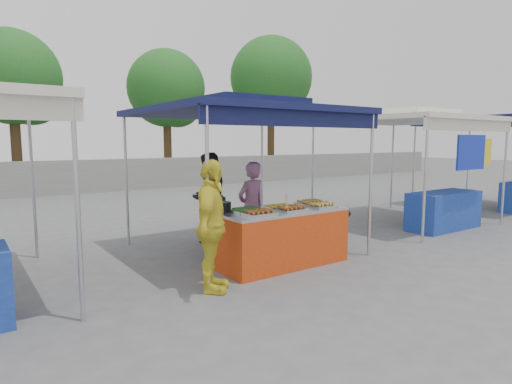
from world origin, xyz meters
TOP-DOWN VIEW (x-y plane):
  - ground_plane at (0.00, 0.00)m, footprint 80.00×80.00m
  - back_wall at (0.00, 11.00)m, footprint 40.00×0.25m
  - main_canopy at (0.00, 0.97)m, footprint 3.20×3.20m
  - neighbor_stall_right at (4.50, 0.57)m, footprint 3.20×3.20m
  - neighbor_stall_far at (8.50, 0.57)m, footprint 3.20×3.20m
  - tree_1 at (-1.94, 13.02)m, footprint 3.49×3.43m
  - tree_2 at (4.19, 13.39)m, footprint 3.53×3.47m
  - tree_3 at (9.64, 12.76)m, footprint 4.16×4.16m
  - vendor_table at (0.00, -0.10)m, footprint 2.00×0.80m
  - food_tray_fl at (-0.61, -0.34)m, footprint 0.42×0.30m
  - food_tray_fm at (-0.02, -0.34)m, footprint 0.42×0.30m
  - food_tray_fr at (0.58, -0.34)m, footprint 0.42×0.30m
  - food_tray_bl at (-0.60, -0.02)m, footprint 0.42×0.30m
  - food_tray_bm at (-0.01, 0.01)m, footprint 0.42×0.30m
  - food_tray_br at (0.63, -0.01)m, footprint 0.42×0.30m
  - cooking_pot at (-0.84, 0.25)m, footprint 0.25×0.25m
  - skewer_cup at (-0.13, -0.36)m, footprint 0.07×0.07m
  - wok_burner at (1.33, 0.05)m, footprint 0.45×0.45m
  - crate_left at (-0.42, 0.50)m, footprint 0.53×0.37m
  - crate_right at (0.34, 0.52)m, footprint 0.54×0.38m
  - crate_stacked at (0.34, 0.52)m, footprint 0.54×0.38m
  - vendor_woman at (0.05, 0.80)m, footprint 0.61×0.45m
  - helper_man at (-0.18, 1.88)m, footprint 1.00×0.91m
  - customer_person at (-1.45, -0.49)m, footprint 0.93×1.01m

SIDE VIEW (x-z plane):
  - ground_plane at x=0.00m, z-range 0.00..0.00m
  - crate_left at x=-0.42m, z-range 0.00..0.32m
  - crate_right at x=0.34m, z-range 0.00..0.33m
  - vendor_table at x=0.00m, z-range 0.00..0.85m
  - wok_burner at x=1.33m, z-range 0.07..0.82m
  - crate_stacked at x=0.34m, z-range 0.33..0.65m
  - back_wall at x=0.00m, z-range 0.00..1.20m
  - vendor_woman at x=0.05m, z-range 0.00..1.54m
  - customer_person at x=-1.45m, z-range 0.00..1.66m
  - helper_man at x=-0.18m, z-range 0.00..1.67m
  - food_tray_fl at x=-0.61m, z-range 0.85..0.92m
  - food_tray_fm at x=-0.02m, z-range 0.85..0.92m
  - food_tray_fr at x=0.58m, z-range 0.85..0.92m
  - food_tray_bl at x=-0.60m, z-range 0.85..0.92m
  - food_tray_bm at x=-0.01m, z-range 0.85..0.92m
  - food_tray_br at x=0.63m, z-range 0.85..0.92m
  - skewer_cup at x=-0.13m, z-range 0.85..0.94m
  - cooking_pot at x=-0.84m, z-range 0.85..1.00m
  - neighbor_stall_right at x=4.50m, z-range 0.32..2.89m
  - neighbor_stall_far at x=8.50m, z-range 0.32..2.89m
  - main_canopy at x=0.00m, z-range 1.08..3.65m
  - tree_1 at x=-1.94m, z-range 1.08..6.97m
  - tree_2 at x=4.19m, z-range 1.10..7.06m
  - tree_3 at x=9.64m, z-range 1.32..8.46m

